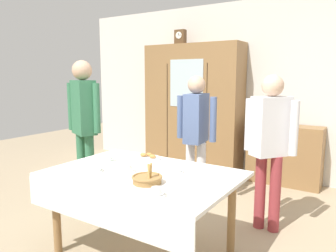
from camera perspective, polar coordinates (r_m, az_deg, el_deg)
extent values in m
plane|color=tan|center=(3.25, -2.03, -19.95)|extent=(12.00, 12.00, 0.00)
cube|color=silver|center=(5.25, 14.75, 6.24)|extent=(6.40, 0.10, 2.70)
cylinder|color=olive|center=(3.12, -19.10, -14.46)|extent=(0.07, 0.07, 0.72)
cylinder|color=olive|center=(3.63, -8.93, -10.71)|extent=(0.07, 0.07, 0.72)
cylinder|color=olive|center=(2.97, 11.15, -15.30)|extent=(0.07, 0.07, 0.72)
cube|color=white|center=(2.81, -4.47, -8.43)|extent=(1.60, 1.08, 0.03)
cube|color=white|center=(2.48, -12.26, -14.40)|extent=(1.60, 0.01, 0.24)
cube|color=olive|center=(5.36, 4.42, 3.15)|extent=(1.63, 0.45, 2.07)
cube|color=silver|center=(5.13, 3.24, 7.53)|extent=(0.59, 0.01, 0.74)
cube|color=black|center=(5.35, -0.15, 2.06)|extent=(0.01, 0.01, 1.65)
cube|color=black|center=(5.00, 6.78, 1.51)|extent=(0.01, 0.01, 1.65)
cube|color=brown|center=(5.49, 2.20, 15.37)|extent=(0.18, 0.10, 0.24)
cylinder|color=white|center=(5.44, 1.90, 15.73)|extent=(0.11, 0.01, 0.11)
cube|color=black|center=(5.44, 1.86, 15.89)|extent=(0.00, 0.00, 0.04)
cube|color=black|center=(5.43, 2.05, 15.75)|extent=(0.05, 0.00, 0.00)
cube|color=olive|center=(4.98, 19.80, -4.80)|extent=(1.03, 0.35, 0.87)
cube|color=#3D754C|center=(4.90, 20.08, 0.30)|extent=(0.15, 0.21, 0.03)
cube|color=#2D5184|center=(4.90, 20.10, 0.63)|extent=(0.15, 0.19, 0.03)
cube|color=#99332D|center=(4.89, 20.11, 0.91)|extent=(0.14, 0.22, 0.02)
cube|color=#2D5184|center=(4.89, 20.13, 1.25)|extent=(0.16, 0.18, 0.03)
cylinder|color=white|center=(2.80, 1.46, -8.09)|extent=(0.13, 0.13, 0.01)
cylinder|color=white|center=(2.79, 1.46, -7.48)|extent=(0.08, 0.08, 0.05)
torus|color=white|center=(2.77, 2.14, -7.54)|extent=(0.04, 0.01, 0.04)
cylinder|color=silver|center=(3.19, -10.49, -6.09)|extent=(0.13, 0.13, 0.01)
cylinder|color=silver|center=(3.19, -10.50, -5.55)|extent=(0.08, 0.08, 0.05)
torus|color=silver|center=(3.16, -10.00, -5.60)|extent=(0.04, 0.01, 0.04)
cylinder|color=white|center=(2.89, -12.60, -7.75)|extent=(0.13, 0.13, 0.01)
cylinder|color=white|center=(2.88, -12.62, -7.15)|extent=(0.08, 0.08, 0.05)
torus|color=white|center=(2.86, -12.08, -7.23)|extent=(0.04, 0.01, 0.04)
cylinder|color=#47230F|center=(2.88, -12.64, -6.74)|extent=(0.06, 0.06, 0.01)
cylinder|color=white|center=(2.83, -7.04, -7.96)|extent=(0.13, 0.13, 0.01)
cylinder|color=white|center=(2.82, -7.06, -7.35)|extent=(0.08, 0.08, 0.05)
torus|color=white|center=(2.80, -6.45, -7.42)|extent=(0.04, 0.01, 0.04)
cylinder|color=#47230F|center=(2.82, -7.06, -6.93)|extent=(0.06, 0.06, 0.01)
cylinder|color=white|center=(2.28, -2.01, -12.18)|extent=(0.13, 0.13, 0.01)
cylinder|color=white|center=(2.26, -2.01, -11.44)|extent=(0.08, 0.08, 0.05)
torus|color=white|center=(2.24, -1.20, -11.56)|extent=(0.04, 0.01, 0.04)
cylinder|color=#47230F|center=(2.26, -2.02, -10.93)|extent=(0.06, 0.06, 0.01)
cylinder|color=#9E7542|center=(2.53, -3.71, -9.50)|extent=(0.22, 0.22, 0.05)
torus|color=#9E7542|center=(2.52, -3.72, -8.96)|extent=(0.24, 0.24, 0.02)
cylinder|color=tan|center=(2.48, -3.43, -8.05)|extent=(0.04, 0.04, 0.12)
cylinder|color=tan|center=(2.49, -3.17, -7.98)|extent=(0.02, 0.03, 0.12)
cylinder|color=tan|center=(2.50, -3.04, -7.89)|extent=(0.02, 0.02, 0.12)
cylinder|color=white|center=(3.24, -3.73, -5.69)|extent=(0.28, 0.28, 0.01)
ellipsoid|color=#BC7F3D|center=(3.22, -2.74, -5.37)|extent=(0.07, 0.05, 0.04)
ellipsoid|color=#BC7F3D|center=(3.29, -3.35, -5.04)|extent=(0.07, 0.05, 0.04)
ellipsoid|color=#BC7F3D|center=(3.28, -4.39, -5.09)|extent=(0.07, 0.05, 0.04)
cube|color=silver|center=(2.90, 5.97, -7.57)|extent=(0.10, 0.01, 0.00)
ellipsoid|color=silver|center=(2.87, 6.96, -7.70)|extent=(0.03, 0.02, 0.01)
cube|color=silver|center=(2.55, -9.69, -9.99)|extent=(0.10, 0.01, 0.00)
ellipsoid|color=silver|center=(2.51, -8.75, -10.20)|extent=(0.03, 0.02, 0.01)
cube|color=silver|center=(2.78, -15.01, -8.58)|extent=(0.10, 0.01, 0.00)
ellipsoid|color=silver|center=(2.74, -14.23, -8.77)|extent=(0.03, 0.02, 0.01)
cylinder|color=#933338|center=(3.52, 15.94, -11.01)|extent=(0.11, 0.11, 0.78)
cylinder|color=#933338|center=(3.48, 18.35, -11.34)|extent=(0.11, 0.11, 0.78)
cube|color=silver|center=(3.33, 17.68, -0.06)|extent=(0.38, 0.41, 0.59)
sphere|color=#DBB293|center=(3.30, 18.01, 6.81)|extent=(0.21, 0.21, 0.21)
cylinder|color=silver|center=(3.39, 14.10, 0.26)|extent=(0.08, 0.08, 0.53)
cylinder|color=silver|center=(3.28, 21.38, -0.38)|extent=(0.08, 0.08, 0.53)
cylinder|color=silver|center=(4.04, 3.93, -8.11)|extent=(0.11, 0.11, 0.77)
cylinder|color=silver|center=(3.97, 5.84, -8.43)|extent=(0.11, 0.11, 0.77)
cube|color=slate|center=(3.86, 5.01, 1.38)|extent=(0.24, 0.38, 0.58)
sphere|color=tan|center=(3.83, 5.09, 7.26)|extent=(0.21, 0.21, 0.21)
cylinder|color=slate|center=(3.97, 2.20, 1.62)|extent=(0.08, 0.08, 0.52)
cylinder|color=slate|center=(3.77, 7.97, 1.14)|extent=(0.08, 0.08, 0.52)
cylinder|color=#33704C|center=(4.22, -14.98, -7.03)|extent=(0.11, 0.11, 0.86)
cylinder|color=#33704C|center=(4.11, -13.56, -7.39)|extent=(0.11, 0.11, 0.86)
cube|color=#33704C|center=(4.02, -14.70, 3.20)|extent=(0.41, 0.33, 0.65)
sphere|color=tan|center=(4.01, -14.95, 9.49)|extent=(0.23, 0.23, 0.23)
cylinder|color=#33704C|center=(4.19, -16.74, 3.33)|extent=(0.08, 0.08, 0.58)
cylinder|color=#33704C|center=(3.86, -12.48, 3.06)|extent=(0.08, 0.08, 0.58)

